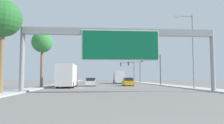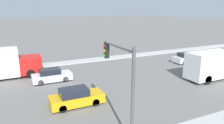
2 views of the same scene
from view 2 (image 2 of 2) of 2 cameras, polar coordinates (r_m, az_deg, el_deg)
The scene contains 6 objects.
median_strip_left at distance 42.64m, azimuth 16.36°, elevation 2.86°, with size 2.00×120.00×0.15m.
car_mid_right at distance 34.46m, azimuth 19.02°, elevation 1.05°, with size 1.83×4.40×1.50m.
car_far_left at distance 25.22m, azimuth -15.54°, elevation -3.45°, with size 1.73×4.26×1.50m.
car_mid_left at distance 18.95m, azimuth -9.36°, elevation -9.13°, with size 1.82×4.52×1.53m.
truck_box_primary at distance 27.71m, azimuth 25.15°, elevation -0.70°, with size 2.45×7.70×3.23m.
traffic_light_near_intersection at distance 13.50m, azimuth 2.72°, elevation -3.50°, with size 4.10×0.32×6.08m.
Camera 2 is at (20.26, 31.89, 8.26)m, focal length 35.00 mm.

